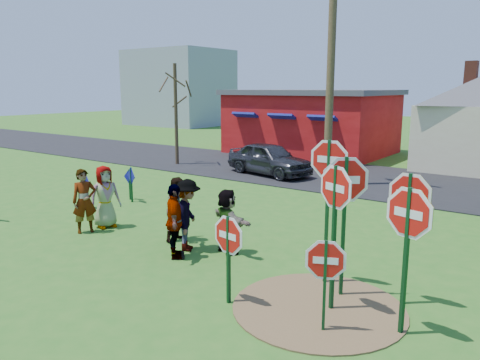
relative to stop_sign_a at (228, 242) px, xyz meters
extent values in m
plane|color=#2A631C|center=(-3.00, 1.78, -1.22)|extent=(120.00, 120.00, 0.00)
cube|color=black|center=(-3.00, 13.28, -1.20)|extent=(120.00, 7.50, 0.04)
cylinder|color=brown|center=(1.50, 0.78, -1.20)|extent=(3.20, 3.20, 0.03)
cube|color=#9A0F0F|center=(-8.50, 19.78, 0.58)|extent=(9.00, 7.00, 3.60)
cube|color=#4C4C51|center=(-8.50, 19.78, 2.53)|extent=(9.40, 7.40, 0.30)
cube|color=navy|center=(-11.00, 16.18, 1.18)|extent=(1.60, 0.78, 0.45)
cube|color=navy|center=(-8.50, 16.18, 1.18)|extent=(1.60, 0.78, 0.45)
cube|color=navy|center=(-6.00, 16.18, 1.18)|extent=(1.60, 0.78, 0.45)
cube|color=brown|center=(0.50, 18.78, 3.38)|extent=(0.55, 0.55, 1.40)
cube|color=#8C939E|center=(-31.00, 31.78, 2.78)|extent=(10.00, 8.00, 8.00)
cube|color=#103D1D|center=(0.00, 0.00, -0.37)|extent=(0.06, 0.07, 1.70)
cylinder|color=white|center=(0.00, 0.00, 0.12)|extent=(0.99, 0.18, 1.00)
cylinder|color=red|center=(0.00, 0.00, 0.12)|extent=(0.86, 0.16, 0.87)
cube|color=white|center=(0.00, 0.00, 0.12)|extent=(0.44, 0.08, 0.12)
cube|color=#103D1D|center=(1.07, 1.92, 0.29)|extent=(0.06, 0.08, 3.01)
cylinder|color=white|center=(1.07, 1.92, 1.40)|extent=(1.07, 0.10, 1.07)
cylinder|color=red|center=(1.07, 1.92, 1.40)|extent=(0.93, 0.09, 0.93)
cube|color=white|center=(1.07, 1.92, 1.40)|extent=(0.47, 0.04, 0.13)
cylinder|color=gold|center=(1.07, 1.92, 1.40)|extent=(1.07, 0.10, 1.07)
cube|color=#103D1D|center=(1.70, 0.89, 0.13)|extent=(0.08, 0.09, 2.70)
cylinder|color=white|center=(1.70, 0.89, 1.09)|extent=(0.99, 0.44, 1.07)
cylinder|color=red|center=(1.70, 0.89, 1.09)|extent=(0.86, 0.38, 0.92)
cube|color=white|center=(1.70, 0.89, 1.09)|extent=(0.44, 0.19, 0.13)
cube|color=#103D1D|center=(2.69, 1.92, 0.04)|extent=(0.06, 0.08, 2.52)
cylinder|color=white|center=(2.69, 1.92, 0.90)|extent=(1.09, 0.11, 1.09)
cylinder|color=red|center=(2.69, 1.92, 0.90)|extent=(0.94, 0.10, 0.94)
cube|color=white|center=(2.69, 1.92, 0.90)|extent=(0.48, 0.05, 0.14)
cylinder|color=gold|center=(2.69, 1.92, 0.90)|extent=(1.08, 0.10, 1.09)
cube|color=#103D1D|center=(1.93, 0.09, -0.42)|extent=(0.07, 0.08, 1.60)
cylinder|color=white|center=(1.93, 0.09, 0.04)|extent=(0.86, 0.39, 0.93)
cylinder|color=red|center=(1.93, 0.09, 0.04)|extent=(0.74, 0.34, 0.80)
cube|color=white|center=(1.93, 0.09, 0.04)|extent=(0.38, 0.17, 0.12)
cube|color=#103D1D|center=(3.02, 0.77, 0.03)|extent=(0.08, 0.09, 2.49)
cylinder|color=white|center=(3.02, 0.77, 0.86)|extent=(1.09, 0.35, 1.14)
cylinder|color=red|center=(3.02, 0.77, 0.86)|extent=(0.95, 0.31, 0.98)
cube|color=white|center=(3.02, 0.77, 0.86)|extent=(0.48, 0.15, 0.14)
cylinder|color=gold|center=(3.02, 0.77, 0.86)|extent=(1.09, 0.35, 1.14)
cube|color=#103D1D|center=(1.60, 1.55, 0.16)|extent=(0.10, 0.10, 2.76)
cylinder|color=white|center=(1.60, 1.55, 1.11)|extent=(0.97, 0.73, 1.20)
cylinder|color=red|center=(1.60, 1.55, 1.11)|extent=(0.84, 0.63, 1.03)
cube|color=white|center=(1.60, 1.55, 1.11)|extent=(0.43, 0.32, 0.15)
cube|color=#103D1D|center=(-8.16, 2.79, -0.59)|extent=(0.06, 0.07, 1.25)
cube|color=navy|center=(-8.16, 2.79, -0.27)|extent=(0.63, 0.18, 0.65)
cube|color=#103D1D|center=(-7.66, 4.33, -0.60)|extent=(0.07, 0.07, 1.25)
cube|color=navy|center=(-7.66, 4.33, -0.27)|extent=(0.60, 0.21, 0.63)
cube|color=#103D1D|center=(-7.99, 4.54, -0.66)|extent=(0.05, 0.06, 1.12)
cube|color=navy|center=(-7.99, 4.54, -0.37)|extent=(0.58, 0.02, 0.58)
imported|color=#3D4C91|center=(-5.91, 1.82, -0.31)|extent=(0.82, 1.02, 1.83)
imported|color=#257C76|center=(-5.95, 1.14, -0.31)|extent=(0.69, 0.79, 1.82)
imported|color=#9C6244|center=(-3.33, 2.19, -0.36)|extent=(0.70, 0.87, 1.72)
imported|color=#303136|center=(-2.63, 1.76, -0.31)|extent=(1.19, 1.35, 1.81)
imported|color=#512C5E|center=(-2.49, 1.15, -0.32)|extent=(1.06, 1.06, 1.81)
imported|color=#20582D|center=(-1.69, 2.17, -0.41)|extent=(1.57, 1.00, 1.62)
imported|color=#292A2D|center=(-6.48, 11.63, -0.43)|extent=(4.66, 2.67, 1.49)
cylinder|color=#4C3823|center=(-3.29, 11.09, 3.94)|extent=(0.32, 0.32, 10.31)
cylinder|color=#382819|center=(-12.12, 11.38, 1.41)|extent=(0.18, 0.18, 5.26)
camera|label=1|loc=(5.04, -6.59, 2.81)|focal=35.00mm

